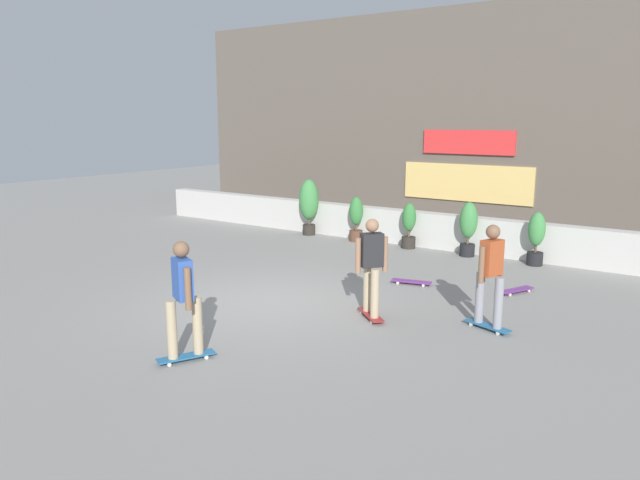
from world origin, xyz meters
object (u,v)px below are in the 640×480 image
object	(u,v)px
skater_far_right	(372,264)
skater_foreground	(491,272)
potted_plant_1	(356,218)
potted_plant_4	(536,237)
potted_plant_2	(409,225)
skateboard_near_camera	(411,282)
skateboard_aside	(516,290)
potted_plant_3	(468,226)
skater_by_wall_left	(183,296)
potted_plant_0	(309,203)

from	to	relation	value
skater_far_right	skater_foreground	bearing A→B (deg)	18.00
potted_plant_1	potted_plant_4	size ratio (longest dim) A/B	0.99
potted_plant_2	skateboard_near_camera	bearing A→B (deg)	-62.62
skateboard_aside	potted_plant_1	bearing A→B (deg)	154.12
skateboard_aside	skateboard_near_camera	bearing A→B (deg)	-162.78
potted_plant_1	potted_plant_2	distance (m)	1.59
skater_far_right	potted_plant_3	bearing A→B (deg)	93.95
skateboard_near_camera	potted_plant_4	bearing A→B (deg)	62.58
potted_plant_4	skater_by_wall_left	xyz separation A→B (m)	(-2.45, -8.36, 0.28)
skater_foreground	skater_far_right	size ratio (longest dim) A/B	1.00
potted_plant_1	skater_foreground	bearing A→B (deg)	-41.73
potted_plant_4	skater_by_wall_left	distance (m)	8.71
potted_plant_3	skater_far_right	bearing A→B (deg)	-86.05
potted_plant_0	potted_plant_3	world-z (taller)	potted_plant_0
potted_plant_0	skater_by_wall_left	distance (m)	9.22
potted_plant_2	skater_by_wall_left	xyz separation A→B (m)	(0.74, -8.36, 0.33)
skateboard_aside	potted_plant_0	bearing A→B (deg)	159.66
skateboard_near_camera	skateboard_aside	world-z (taller)	same
potted_plant_4	skater_far_right	xyz separation A→B (m)	(-1.24, -5.35, 0.28)
skater_foreground	potted_plant_0	bearing A→B (deg)	145.46
skateboard_near_camera	skateboard_aside	size ratio (longest dim) A/B	1.02
skater_by_wall_left	skateboard_aside	bearing A→B (deg)	64.68
potted_plant_0	skateboard_aside	xyz separation A→B (m)	(6.69, -2.48, -0.87)
potted_plant_3	potted_plant_4	bearing A→B (deg)	-0.00
skater_foreground	potted_plant_4	bearing A→B (deg)	96.75
potted_plant_0	skater_foreground	bearing A→B (deg)	-34.54
potted_plant_2	potted_plant_0	bearing A→B (deg)	180.00
potted_plant_1	skateboard_near_camera	bearing A→B (deg)	-44.06
skater_by_wall_left	skater_foreground	world-z (taller)	same
potted_plant_0	potted_plant_1	size ratio (longest dim) A/B	1.31
potted_plant_3	potted_plant_4	world-z (taller)	potted_plant_3
skateboard_near_camera	potted_plant_1	bearing A→B (deg)	135.94
potted_plant_0	skater_foreground	world-z (taller)	skater_foreground
potted_plant_3	potted_plant_4	xyz separation A→B (m)	(1.61, -0.00, -0.09)
potted_plant_0	potted_plant_3	distance (m)	4.75
skater_far_right	potted_plant_0	bearing A→B (deg)	133.73
potted_plant_2	potted_plant_4	world-z (taller)	potted_plant_4
skateboard_aside	skater_foreground	bearing A→B (deg)	-84.25
potted_plant_3	skateboard_near_camera	world-z (taller)	potted_plant_3
potted_plant_0	skateboard_near_camera	world-z (taller)	potted_plant_0
skater_foreground	potted_plant_3	bearing A→B (deg)	114.52
potted_plant_1	skater_far_right	bearing A→B (deg)	-56.52
potted_plant_1	skater_foreground	size ratio (longest dim) A/B	0.72
potted_plant_2	potted_plant_4	size ratio (longest dim) A/B	0.96
skateboard_near_camera	skater_foreground	bearing A→B (deg)	-37.97
potted_plant_1	potted_plant_3	xyz separation A→B (m)	(3.17, 0.00, 0.09)
potted_plant_2	potted_plant_3	size ratio (longest dim) A/B	0.89
skater_far_right	skateboard_aside	size ratio (longest dim) A/B	2.09
potted_plant_0	skateboard_aside	distance (m)	7.18
potted_plant_0	skater_far_right	size ratio (longest dim) A/B	0.94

